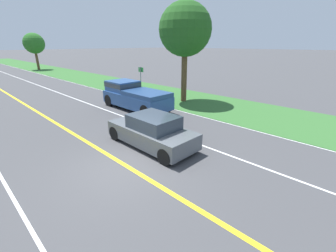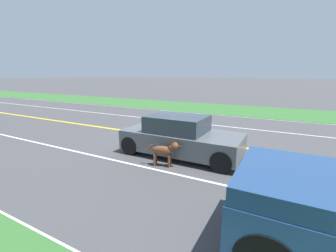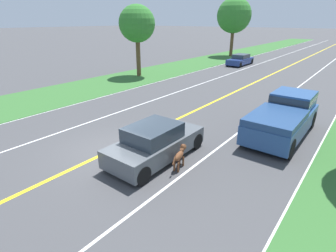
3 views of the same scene
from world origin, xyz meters
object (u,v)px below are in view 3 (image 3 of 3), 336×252
at_px(roadside_tree_left_near, 137,24).
at_px(pickup_truck, 284,116).
at_px(dog, 180,155).
at_px(roadside_tree_left_far, 234,16).
at_px(oncoming_car, 240,60).
at_px(ego_car, 155,143).

bearing_deg(roadside_tree_left_near, pickup_truck, -21.77).
xyz_separation_m(dog, roadside_tree_left_far, (-12.82, 31.45, 5.21)).
xyz_separation_m(oncoming_car, roadside_tree_left_near, (-5.15, -12.47, 4.19)).
bearing_deg(pickup_truck, oncoming_car, 118.86).
bearing_deg(dog, roadside_tree_left_far, 99.32).
bearing_deg(pickup_truck, ego_car, -120.47).
height_order(ego_car, pickup_truck, pickup_truck).
relative_size(roadside_tree_left_near, roadside_tree_left_far, 0.79).
bearing_deg(pickup_truck, roadside_tree_left_near, 158.23).
xyz_separation_m(pickup_truck, roadside_tree_left_far, (-14.92, 25.88, 4.80)).
relative_size(pickup_truck, roadside_tree_left_far, 0.65).
bearing_deg(roadside_tree_left_far, oncoming_car, -57.30).
bearing_deg(ego_car, pickup_truck, 59.53).
bearing_deg(oncoming_car, dog, 108.65).
distance_m(ego_car, roadside_tree_left_far, 33.93).
bearing_deg(oncoming_car, roadside_tree_left_far, -57.30).
height_order(ego_car, roadside_tree_left_far, roadside_tree_left_far).
bearing_deg(roadside_tree_left_far, roadside_tree_left_near, -91.43).
distance_m(dog, oncoming_car, 25.54).
bearing_deg(roadside_tree_left_near, dog, -41.37).
height_order(ego_car, roadside_tree_left_near, roadside_tree_left_near).
distance_m(ego_car, pickup_truck, 6.48).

